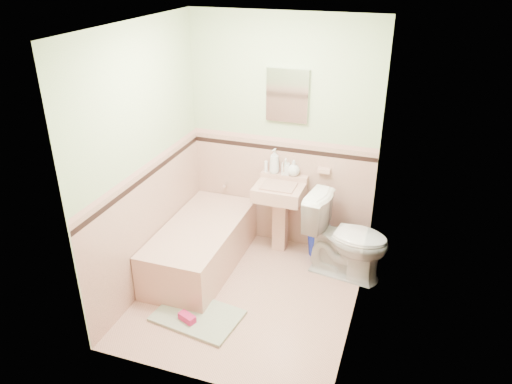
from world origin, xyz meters
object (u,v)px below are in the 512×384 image
(soap_bottle_mid, at_px, (286,166))
(medicine_cabinet, at_px, (287,95))
(sink, at_px, (279,219))
(bucket, at_px, (320,243))
(toilet, at_px, (347,238))
(soap_bottle_left, at_px, (274,161))
(bathtub, at_px, (201,247))
(shoe, at_px, (187,318))
(soap_bottle_right, at_px, (294,168))

(soap_bottle_mid, bearing_deg, medicine_cabinet, 109.90)
(sink, bearing_deg, bucket, 11.23)
(toilet, bearing_deg, soap_bottle_mid, 72.55)
(medicine_cabinet, bearing_deg, soap_bottle_left, -165.23)
(medicine_cabinet, relative_size, toilet, 0.63)
(bathtub, distance_m, sink, 0.88)
(medicine_cabinet, relative_size, bucket, 1.91)
(bathtub, height_order, soap_bottle_mid, soap_bottle_mid)
(soap_bottle_left, relative_size, shoe, 1.66)
(soap_bottle_mid, xyz_separation_m, toilet, (0.75, -0.37, -0.52))
(sink, bearing_deg, toilet, -13.73)
(medicine_cabinet, height_order, toilet, medicine_cabinet)
(sink, distance_m, shoe, 1.51)
(medicine_cabinet, height_order, soap_bottle_left, medicine_cabinet)
(bathtub, xyz_separation_m, toilet, (1.44, 0.34, 0.20))
(soap_bottle_right, bearing_deg, bathtub, -137.67)
(medicine_cabinet, xyz_separation_m, soap_bottle_mid, (0.01, -0.03, -0.76))
(medicine_cabinet, relative_size, soap_bottle_left, 1.98)
(sink, distance_m, toilet, 0.79)
(toilet, distance_m, bucket, 0.51)
(sink, bearing_deg, soap_bottle_mid, 86.55)
(soap_bottle_left, bearing_deg, soap_bottle_right, 0.00)
(bucket, bearing_deg, sink, -168.77)
(soap_bottle_right, relative_size, toilet, 0.20)
(bucket, bearing_deg, toilet, -40.72)
(toilet, height_order, shoe, toilet)
(sink, distance_m, medicine_cabinet, 1.32)
(toilet, distance_m, shoe, 1.74)
(sink, height_order, bucket, sink)
(sink, height_order, soap_bottle_mid, soap_bottle_mid)
(bucket, bearing_deg, soap_bottle_mid, 168.02)
(toilet, xyz_separation_m, shoe, (-1.19, -1.22, -0.36))
(bathtub, xyz_separation_m, soap_bottle_right, (0.78, 0.71, 0.71))
(toilet, bearing_deg, shoe, 144.25)
(soap_bottle_right, bearing_deg, sink, -118.91)
(bathtub, distance_m, toilet, 1.50)
(medicine_cabinet, distance_m, toilet, 1.54)
(soap_bottle_left, bearing_deg, toilet, -22.68)
(bathtub, bearing_deg, bucket, 28.81)
(bathtub, height_order, bucket, bathtub)
(bucket, relative_size, shoe, 1.72)
(soap_bottle_mid, relative_size, soap_bottle_right, 1.05)
(toilet, bearing_deg, soap_bottle_left, 75.85)
(soap_bottle_right, distance_m, bucket, 0.88)
(bathtub, distance_m, medicine_cabinet, 1.78)
(medicine_cabinet, distance_m, bucket, 1.63)
(bathtub, bearing_deg, sink, 37.93)
(medicine_cabinet, xyz_separation_m, bucket, (0.44, -0.12, -1.56))
(sink, xyz_separation_m, shoe, (-0.43, -1.41, -0.34))
(sink, distance_m, soap_bottle_left, 0.63)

